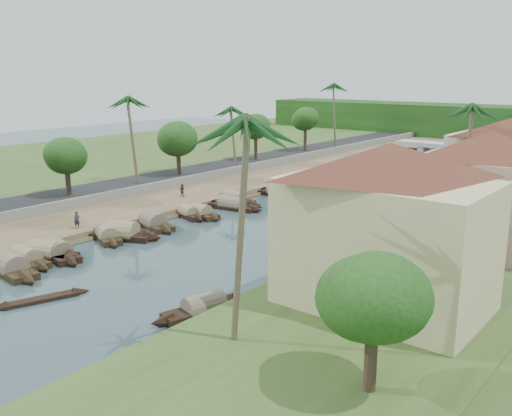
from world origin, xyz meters
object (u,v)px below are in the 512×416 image
Objects in this scene: bridge at (472,149)px; sampan_0 at (9,267)px; building_near at (386,225)px; person_near at (77,220)px; sampan_1 at (45,254)px.

sampan_0 is (-8.20, -83.86, -1.30)m from bridge.
sampan_0 is at bearing -160.06° from building_near.
person_near is at bearing -179.09° from building_near.
sampan_0 is (-27.19, -9.86, -5.96)m from building_near.
person_near reaches higher than sampan_0.
building_near is 29.43m from sampan_1.
sampan_1 is 6.84m from person_near.
sampan_1 is at bearing 111.15° from sampan_0.
building_near is at bearing -8.97° from sampan_1.
sampan_1 is 4.86× the size of person_near.
sampan_0 is 5.66× the size of person_near.
sampan_1 is (-0.95, 3.65, -0.00)m from sampan_0.
person_near is at bearing 100.43° from sampan_1.
sampan_0 is at bearing -97.36° from person_near.
bridge is at bearing 62.06° from sampan_1.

